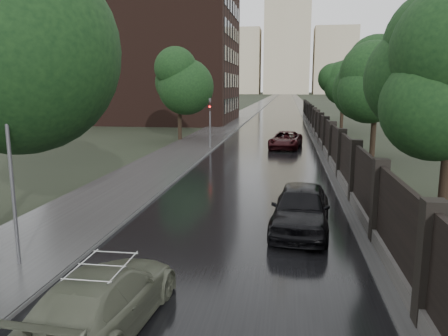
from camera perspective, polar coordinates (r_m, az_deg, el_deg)
ground at (r=10.15m, az=-2.56°, el=-18.11°), size 800.00×800.00×0.00m
road at (r=198.81m, az=7.88°, el=9.05°), size 8.00×420.00×0.02m
sidewalk_left at (r=198.95m, az=6.13°, el=9.11°), size 4.00×420.00×0.16m
verge_right at (r=198.84m, az=9.48°, el=9.02°), size 3.00×420.00×0.08m
fence_right at (r=41.04m, az=12.33°, el=4.91°), size 0.45×75.72×2.70m
tree_left_far at (r=39.94m, az=-5.90°, el=11.03°), size 4.25×4.25×7.39m
tree_right_b at (r=31.29m, az=19.26°, el=10.12°), size 4.08×4.08×7.01m
tree_right_c at (r=49.09m, az=15.31°, el=10.28°), size 4.08×4.08×7.01m
lamp_post at (r=12.66m, az=-26.05°, el=-0.52°), size 0.25×0.12×5.11m
traffic_light at (r=34.36m, az=-1.83°, el=6.42°), size 0.16×0.32×4.00m
brick_building at (r=64.07m, az=-10.01°, el=14.99°), size 24.00×18.00×20.00m
stalinist_tower at (r=310.56m, az=8.26°, el=16.64°), size 92.00×30.00×159.00m
volga_sedan at (r=9.51m, az=-15.41°, el=-16.09°), size 2.18×4.68×1.32m
car_right_near at (r=15.15m, az=10.01°, el=-5.17°), size 2.27×4.85×1.61m
car_right_far at (r=35.35m, az=8.06°, el=3.65°), size 2.91×5.17×1.36m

